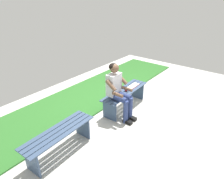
% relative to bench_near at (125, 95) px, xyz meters
% --- Properties ---
extents(ground_plane, '(10.00, 7.00, 0.04)m').
position_rel_bench_near_xyz_m(ground_plane, '(1.01, 1.00, -0.37)').
color(ground_plane, beige).
extents(grass_strip, '(9.00, 1.64, 0.03)m').
position_rel_bench_near_xyz_m(grass_strip, '(1.01, -1.17, -0.34)').
color(grass_strip, '#2D6B28').
rests_on(grass_strip, ground).
extents(bench_near, '(1.53, 0.46, 0.48)m').
position_rel_bench_near_xyz_m(bench_near, '(0.00, 0.00, 0.00)').
color(bench_near, '#384C6B').
rests_on(bench_near, ground).
extents(bench_far, '(1.41, 0.45, 0.48)m').
position_rel_bench_near_xyz_m(bench_far, '(2.02, -0.00, -0.00)').
color(bench_far, '#384C6B').
rests_on(bench_far, ground).
extents(person_seated, '(0.50, 0.69, 1.28)m').
position_rel_bench_near_xyz_m(person_seated, '(0.42, 0.10, 0.36)').
color(person_seated, silver).
rests_on(person_seated, ground).
extents(apple, '(0.08, 0.08, 0.08)m').
position_rel_bench_near_xyz_m(apple, '(0.01, 0.04, 0.16)').
color(apple, red).
rests_on(apple, bench_near).
extents(book_open, '(0.42, 0.17, 0.02)m').
position_rel_bench_near_xyz_m(book_open, '(-0.33, 0.02, 0.13)').
color(book_open, white).
rests_on(book_open, bench_near).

